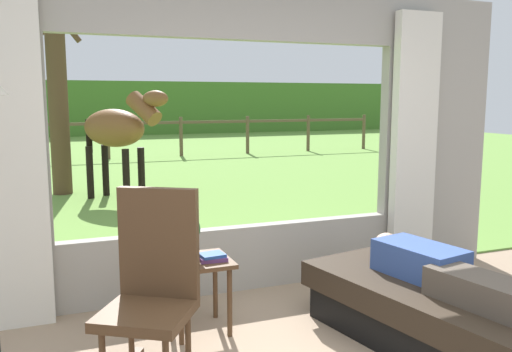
# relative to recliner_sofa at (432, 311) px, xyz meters

# --- Properties ---
(back_wall_with_window) EXTENTS (5.20, 0.12, 2.55)m
(back_wall_with_window) POSITION_rel_recliner_sofa_xyz_m (-0.88, 1.44, 1.03)
(back_wall_with_window) COLOR #9E998E
(back_wall_with_window) RESTS_ON ground_plane
(curtain_panel_left) EXTENTS (0.44, 0.10, 2.40)m
(curtain_panel_left) POSITION_rel_recliner_sofa_xyz_m (-2.57, 1.30, 0.98)
(curtain_panel_left) COLOR silver
(curtain_panel_left) RESTS_ON ground_plane
(curtain_panel_right) EXTENTS (0.44, 0.10, 2.40)m
(curtain_panel_right) POSITION_rel_recliner_sofa_xyz_m (0.81, 1.30, 0.98)
(curtain_panel_right) COLOR silver
(curtain_panel_right) RESTS_ON ground_plane
(outdoor_pasture_lawn) EXTENTS (36.00, 21.68, 0.02)m
(outdoor_pasture_lawn) POSITION_rel_recliner_sofa_xyz_m (-0.88, 12.34, -0.21)
(outdoor_pasture_lawn) COLOR olive
(outdoor_pasture_lawn) RESTS_ON ground_plane
(distant_hill_ridge) EXTENTS (36.00, 2.00, 2.40)m
(distant_hill_ridge) POSITION_rel_recliner_sofa_xyz_m (-0.88, 22.18, 0.98)
(distant_hill_ridge) COLOR #46772B
(distant_hill_ridge) RESTS_ON ground_plane
(recliner_sofa) EXTENTS (1.22, 1.84, 0.42)m
(recliner_sofa) POSITION_rel_recliner_sofa_xyz_m (0.00, 0.00, 0.00)
(recliner_sofa) COLOR black
(recliner_sofa) RESTS_ON ground_plane
(reclining_person) EXTENTS (0.45, 1.43, 0.22)m
(reclining_person) POSITION_rel_recliner_sofa_xyz_m (-0.00, -0.05, 0.30)
(reclining_person) COLOR #334C8C
(reclining_person) RESTS_ON recliner_sofa
(rocking_chair) EXTENTS (0.75, 0.82, 1.12)m
(rocking_chair) POSITION_rel_recliner_sofa_xyz_m (-1.82, 0.21, 0.33)
(rocking_chair) COLOR #4C331E
(rocking_chair) RESTS_ON ground_plane
(side_table) EXTENTS (0.44, 0.44, 0.52)m
(side_table) POSITION_rel_recliner_sofa_xyz_m (-1.40, 0.75, 0.21)
(side_table) COLOR #4C331E
(side_table) RESTS_ON ground_plane
(potted_plant) EXTENTS (0.22, 0.22, 0.32)m
(potted_plant) POSITION_rel_recliner_sofa_xyz_m (-1.48, 0.81, 0.48)
(potted_plant) COLOR #9E6042
(potted_plant) RESTS_ON side_table
(book_stack) EXTENTS (0.20, 0.16, 0.05)m
(book_stack) POSITION_rel_recliner_sofa_xyz_m (-1.32, 0.70, 0.32)
(book_stack) COLOR #59336B
(book_stack) RESTS_ON side_table
(horse) EXTENTS (1.34, 1.67, 1.73)m
(horse) POSITION_rel_recliner_sofa_xyz_m (-1.33, 5.85, 0.94)
(horse) COLOR brown
(horse) RESTS_ON outdoor_pasture_lawn
(pasture_tree) EXTENTS (1.11, 1.24, 3.57)m
(pasture_tree) POSITION_rel_recliner_sofa_xyz_m (-2.19, 6.80, 1.40)
(pasture_tree) COLOR #4C3823
(pasture_tree) RESTS_ON outdoor_pasture_lawn
(pasture_fence_line) EXTENTS (16.10, 0.10, 1.10)m
(pasture_fence_line) POSITION_rel_recliner_sofa_xyz_m (-0.88, 11.94, 0.53)
(pasture_fence_line) COLOR brown
(pasture_fence_line) RESTS_ON outdoor_pasture_lawn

